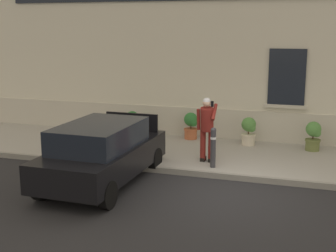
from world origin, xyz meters
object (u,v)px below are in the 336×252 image
bollard_far_left (93,137)px  planter_terracotta (191,125)px  planter_cream (249,130)px  person_on_phone (207,125)px  hatchback_car_black (102,152)px  planter_charcoal (133,123)px  planter_olive (313,135)px  bollard_near_person (213,146)px

bollard_far_left → planter_terracotta: bollard_far_left is taller
bollard_far_left → planter_cream: (3.92, 2.59, -0.11)m
bollard_far_left → person_on_phone: size_ratio=0.60×
hatchback_car_black → planter_charcoal: hatchback_car_black is taller
person_on_phone → bollard_far_left: bearing=-161.3°
hatchback_car_black → planter_cream: bearing=56.0°
planter_olive → planter_terracotta: bearing=175.1°
planter_cream → planter_charcoal: bearing=-178.4°
bollard_far_left → planter_cream: 4.70m
planter_terracotta → bollard_far_left: bearing=-125.8°
person_on_phone → planter_charcoal: size_ratio=2.03×
hatchback_car_black → planter_terracotta: (0.98, 4.47, -0.18)m
bollard_near_person → planter_charcoal: (-3.22, 2.49, -0.11)m
person_on_phone → planter_charcoal: 3.65m
bollard_far_left → planter_olive: (5.80, 2.51, -0.11)m
bollard_far_left → planter_charcoal: bollard_far_left is taller
hatchback_car_black → planter_cream: (2.86, 4.24, -0.18)m
bollard_far_left → planter_terracotta: size_ratio=1.22×
planter_charcoal → planter_terracotta: same height
bollard_near_person → planter_cream: bollard_near_person is taller
planter_cream → planter_olive: 1.88m
bollard_near_person → planter_charcoal: bearing=142.3°
planter_olive → hatchback_car_black: bearing=-138.8°
planter_cream → planter_terracotta: bearing=172.8°
person_on_phone → planter_terracotta: size_ratio=2.03×
bollard_far_left → planter_olive: bearing=23.4°
planter_terracotta → bollard_near_person: bearing=-64.7°
bollard_near_person → person_on_phone: size_ratio=0.60×
planter_charcoal → planter_terracotta: bearing=10.3°
bollard_near_person → planter_terracotta: 3.13m
hatchback_car_black → person_on_phone: size_ratio=2.35×
hatchback_car_black → planter_cream: 5.11m
bollard_far_left → planter_cream: bearing=33.4°
planter_charcoal → planter_olive: size_ratio=1.00×
bollard_near_person → planter_cream: bearing=78.1°
planter_charcoal → planter_cream: bearing=1.6°
bollard_near_person → planter_charcoal: 4.07m
planter_cream → planter_olive: same height
hatchback_car_black → bollard_far_left: 1.96m
hatchback_car_black → planter_olive: (4.74, 4.15, -0.18)m
person_on_phone → planter_cream: bearing=80.7°
bollard_far_left → person_on_phone: (3.11, 0.42, 0.44)m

